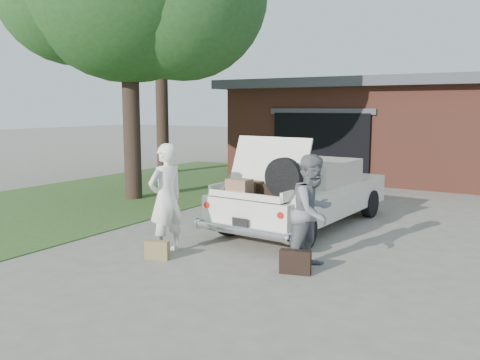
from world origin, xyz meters
The scene contains 8 objects.
ground centered at (0.00, 0.00, 0.00)m, with size 90.00×90.00×0.00m, color gray.
grass_strip centered at (-5.50, 3.00, 0.01)m, with size 6.00×16.00×0.02m, color #2D4C1E.
house centered at (0.98, 11.47, 1.67)m, with size 12.80×7.80×3.30m.
sedan centered at (0.53, 2.23, 0.68)m, with size 2.07×4.73×1.86m.
woman_left centered at (-0.63, -0.70, 0.91)m, with size 0.66×0.43×1.81m, color white.
woman_right centered at (1.74, -0.19, 0.85)m, with size 0.83×0.65×1.71m, color slate.
suitcase_left centered at (-0.52, -1.08, 0.15)m, with size 0.39×0.12×0.30m, color olive.
suitcase_right centered at (1.65, -0.59, 0.17)m, with size 0.45×0.14×0.35m, color black.
Camera 1 is at (4.64, -7.05, 2.39)m, focal length 38.00 mm.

